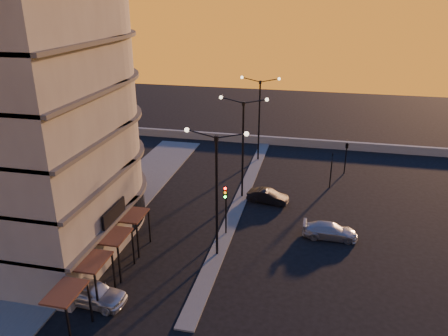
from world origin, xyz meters
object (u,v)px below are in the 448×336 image
at_px(streetlamp_mid, 243,140).
at_px(traffic_light_main, 226,202).
at_px(car_hatchback, 91,293).
at_px(car_sedan, 268,196).
at_px(car_wagon, 330,231).

relative_size(streetlamp_mid, traffic_light_main, 2.24).
distance_m(car_hatchback, car_sedan, 18.46).
bearing_deg(traffic_light_main, car_wagon, 9.96).
bearing_deg(streetlamp_mid, traffic_light_main, -90.00).
bearing_deg(car_sedan, car_wagon, -124.15).
relative_size(traffic_light_main, car_hatchback, 0.96).
distance_m(streetlamp_mid, traffic_light_main, 7.62).
height_order(car_sedan, car_wagon, car_sedan).
height_order(streetlamp_mid, car_sedan, streetlamp_mid).
distance_m(traffic_light_main, car_sedan, 7.33).
height_order(streetlamp_mid, car_hatchback, streetlamp_mid).
distance_m(streetlamp_mid, car_hatchback, 18.63).
xyz_separation_m(streetlamp_mid, car_sedan, (2.48, -0.62, -4.98)).
bearing_deg(car_hatchback, car_wagon, -47.85).
xyz_separation_m(traffic_light_main, car_hatchback, (-6.27, -9.74, -2.13)).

